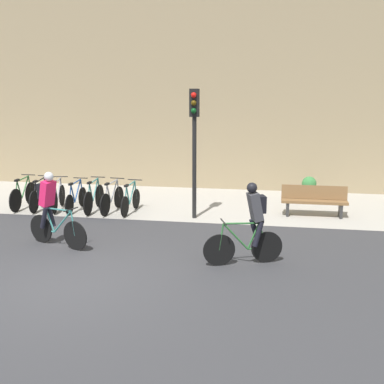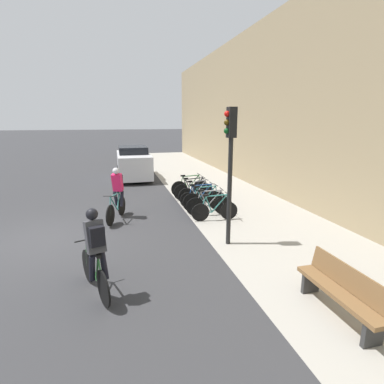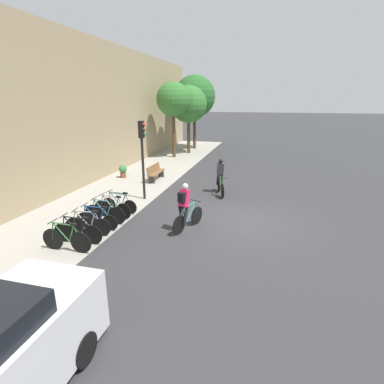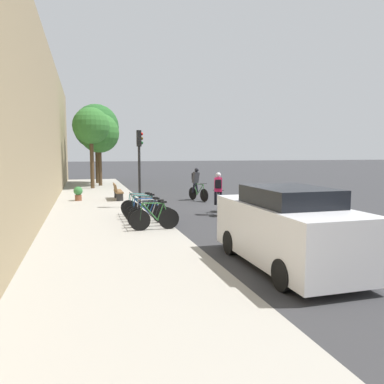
{
  "view_description": "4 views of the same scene",
  "coord_description": "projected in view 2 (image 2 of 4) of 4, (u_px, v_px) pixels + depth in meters",
  "views": [
    {
      "loc": [
        3.73,
        -8.27,
        3.8
      ],
      "look_at": [
        1.67,
        4.43,
        0.89
      ],
      "focal_mm": 45.0,
      "sensor_mm": 36.0,
      "label": 1
    },
    {
      "loc": [
        8.89,
        2.06,
        3.35
      ],
      "look_at": [
        0.36,
        4.27,
        1.22
      ],
      "focal_mm": 28.0,
      "sensor_mm": 36.0,
      "label": 2
    },
    {
      "loc": [
        -11.0,
        -0.69,
        4.61
      ],
      "look_at": [
        -0.74,
        1.99,
        1.3
      ],
      "focal_mm": 28.0,
      "sensor_mm": 36.0,
      "label": 3
    },
    {
      "loc": [
        -16.13,
        7.5,
        2.61
      ],
      "look_at": [
        -0.33,
        2.93,
        0.88
      ],
      "focal_mm": 35.0,
      "sensor_mm": 36.0,
      "label": 4
    }
  ],
  "objects": [
    {
      "name": "parked_bike_0",
      "position": [
        190.0,
        187.0,
        13.39
      ],
      "size": [
        0.46,
        1.71,
        0.99
      ],
      "color": "black",
      "rests_on": "ground"
    },
    {
      "name": "parked_bike_3",
      "position": [
        200.0,
        197.0,
        11.78
      ],
      "size": [
        0.46,
        1.66,
        0.94
      ],
      "color": "black",
      "rests_on": "ground"
    },
    {
      "name": "ground",
      "position": [
        46.0,
        239.0,
        8.65
      ],
      "size": [
        200.0,
        200.0,
        0.0
      ],
      "primitive_type": "plane",
      "color": "#333335"
    },
    {
      "name": "cyclist_grey",
      "position": [
        95.0,
        251.0,
        5.61
      ],
      "size": [
        1.67,
        0.68,
        1.79
      ],
      "color": "black",
      "rests_on": "ground"
    },
    {
      "name": "traffic_light_pole",
      "position": [
        230.0,
        152.0,
        7.71
      ],
      "size": [
        0.26,
        0.3,
        3.66
      ],
      "color": "black",
      "rests_on": "ground"
    },
    {
      "name": "building_facade",
      "position": [
        335.0,
        102.0,
        9.99
      ],
      "size": [
        44.0,
        0.6,
        7.87
      ],
      "primitive_type": "cube",
      "color": "#9E8966",
      "rests_on": "ground"
    },
    {
      "name": "parked_bike_6",
      "position": [
        215.0,
        210.0,
        10.15
      ],
      "size": [
        0.46,
        1.61,
        0.94
      ],
      "color": "black",
      "rests_on": "ground"
    },
    {
      "name": "parked_bike_2",
      "position": [
        197.0,
        193.0,
        12.31
      ],
      "size": [
        0.47,
        1.61,
        0.97
      ],
      "color": "black",
      "rests_on": "ground"
    },
    {
      "name": "kerb_strip",
      "position": [
        259.0,
        220.0,
        10.29
      ],
      "size": [
        44.0,
        4.5,
        0.01
      ],
      "primitive_type": "cube",
      "color": "#A39E93",
      "rests_on": "ground"
    },
    {
      "name": "parked_car",
      "position": [
        134.0,
        163.0,
        17.37
      ],
      "size": [
        4.3,
        1.84,
        1.85
      ],
      "color": "silver",
      "rests_on": "ground"
    },
    {
      "name": "parked_bike_4",
      "position": [
        205.0,
        200.0,
        11.23
      ],
      "size": [
        0.46,
        1.71,
        0.99
      ],
      "color": "black",
      "rests_on": "ground"
    },
    {
      "name": "parked_bike_5",
      "position": [
        209.0,
        204.0,
        10.69
      ],
      "size": [
        0.46,
        1.69,
        0.97
      ],
      "color": "black",
      "rests_on": "ground"
    },
    {
      "name": "bench",
      "position": [
        342.0,
        291.0,
        5.17
      ],
      "size": [
        1.88,
        0.44,
        0.89
      ],
      "color": "brown",
      "rests_on": "ground"
    },
    {
      "name": "cyclist_pink",
      "position": [
        117.0,
        192.0,
        10.2
      ],
      "size": [
        1.7,
        0.72,
        1.79
      ],
      "color": "black",
      "rests_on": "ground"
    },
    {
      "name": "parked_bike_1",
      "position": [
        193.0,
        190.0,
        12.85
      ],
      "size": [
        0.46,
        1.73,
        0.97
      ],
      "color": "black",
      "rests_on": "ground"
    }
  ]
}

